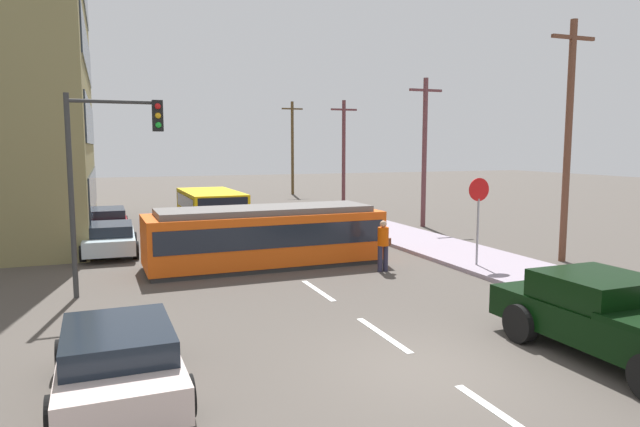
{
  "coord_description": "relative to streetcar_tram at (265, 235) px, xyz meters",
  "views": [
    {
      "loc": [
        -5.43,
        -8.5,
        4.04
      ],
      "look_at": [
        1.33,
        9.33,
        1.76
      ],
      "focal_mm": 31.6,
      "sensor_mm": 36.0,
      "label": 1
    }
  ],
  "objects": [
    {
      "name": "pedestrian_crossing",
      "position": [
        3.33,
        -2.23,
        -0.1
      ],
      "size": [
        0.51,
        0.36,
        1.67
      ],
      "color": "#2C293F",
      "rests_on": "ground"
    },
    {
      "name": "lane_stripe_1",
      "position": [
        0.49,
        -7.79,
        -1.04
      ],
      "size": [
        0.16,
        2.4,
        0.01
      ],
      "primitive_type": "cube",
      "color": "silver",
      "rests_on": "ground"
    },
    {
      "name": "lane_stripe_0",
      "position": [
        0.49,
        -11.79,
        -1.04
      ],
      "size": [
        0.16,
        2.4,
        0.01
      ],
      "primitive_type": "cube",
      "color": "silver",
      "rests_on": "ground"
    },
    {
      "name": "utility_pole_far",
      "position": [
        9.69,
        15.94,
        2.65
      ],
      "size": [
        1.8,
        0.24,
        7.02
      ],
      "color": "brown",
      "rests_on": "ground"
    },
    {
      "name": "parked_sedan_far",
      "position": [
        -5.1,
        9.5,
        -0.42
      ],
      "size": [
        2.1,
        4.53,
        1.19
      ],
      "color": "#9F0B13",
      "rests_on": "ground"
    },
    {
      "name": "parked_sedan_mid",
      "position": [
        -4.95,
        3.96,
        -0.42
      ],
      "size": [
        2.04,
        4.04,
        1.19
      ],
      "color": "silver",
      "rests_on": "ground"
    },
    {
      "name": "utility_pole_near",
      "position": [
        10.02,
        -3.0,
        3.29
      ],
      "size": [
        1.8,
        0.24,
        8.3
      ],
      "color": "brown",
      "rests_on": "ground"
    },
    {
      "name": "city_bus",
      "position": [
        -0.21,
        9.37,
        0.03
      ],
      "size": [
        2.64,
        5.8,
        1.86
      ],
      "color": "gold",
      "rests_on": "ground"
    },
    {
      "name": "traffic_light_mast",
      "position": [
        -4.93,
        -2.2,
        2.71
      ],
      "size": [
        2.47,
        0.33,
        5.42
      ],
      "color": "#333333",
      "rests_on": "ground"
    },
    {
      "name": "streetcar_tram",
      "position": [
        0.0,
        0.0,
        0.0
      ],
      "size": [
        7.99,
        2.72,
        2.01
      ],
      "color": "#E55212",
      "rests_on": "ground"
    },
    {
      "name": "stop_sign",
      "position": [
        6.41,
        -2.98,
        1.15
      ],
      "size": [
        0.76,
        0.07,
        2.88
      ],
      "color": "gray",
      "rests_on": "sidewalk_curb_right"
    },
    {
      "name": "utility_pole_distant",
      "position": [
        9.73,
        26.98,
        3.01
      ],
      "size": [
        1.8,
        0.24,
        7.75
      ],
      "color": "brown",
      "rests_on": "ground"
    },
    {
      "name": "lane_stripe_3",
      "position": [
        0.49,
        6.0,
        -1.04
      ],
      "size": [
        0.16,
        2.4,
        0.01
      ],
      "primitive_type": "cube",
      "color": "silver",
      "rests_on": "ground"
    },
    {
      "name": "sidewalk_curb_right",
      "position": [
        7.29,
        -3.79,
        -0.97
      ],
      "size": [
        3.2,
        36.0,
        0.14
      ],
      "primitive_type": "cube",
      "color": "#988B99",
      "rests_on": "ground"
    },
    {
      "name": "ground_plane",
      "position": [
        0.49,
        0.21,
        -1.04
      ],
      "size": [
        120.0,
        120.0,
        0.0
      ],
      "primitive_type": "plane",
      "color": "#4D4741"
    },
    {
      "name": "lane_stripe_2",
      "position": [
        0.49,
        -3.79,
        -1.04
      ],
      "size": [
        0.16,
        2.4,
        0.01
      ],
      "primitive_type": "cube",
      "color": "silver",
      "rests_on": "ground"
    },
    {
      "name": "parked_sedan_near",
      "position": [
        -4.89,
        -8.9,
        -0.42
      ],
      "size": [
        2.08,
        4.09,
        1.19
      ],
      "color": "beige",
      "rests_on": "ground"
    },
    {
      "name": "pickup_truck_parked",
      "position": [
        3.98,
        -10.64,
        -0.24
      ],
      "size": [
        2.37,
        5.04,
        1.55
      ],
      "color": "black",
      "rests_on": "ground"
    },
    {
      "name": "utility_pole_mid",
      "position": [
        9.96,
        6.31,
        2.83
      ],
      "size": [
        1.8,
        0.24,
        7.4
      ],
      "color": "brown",
      "rests_on": "ground"
    },
    {
      "name": "lane_stripe_4",
      "position": [
        0.49,
        12.0,
        -1.04
      ],
      "size": [
        0.16,
        2.4,
        0.01
      ],
      "primitive_type": "cube",
      "color": "silver",
      "rests_on": "ground"
    }
  ]
}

